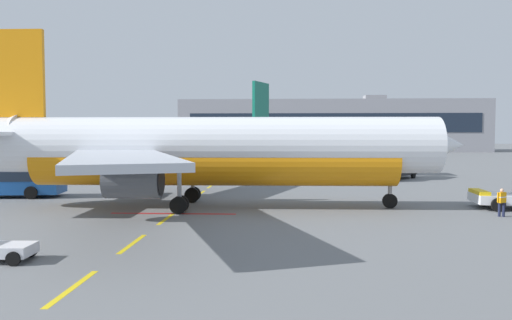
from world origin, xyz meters
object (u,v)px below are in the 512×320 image
Objects in this scene: airliner_foreground at (207,150)px; ground_crew_worker at (502,201)px; catering_truck at (396,164)px; airliner_mid_left at (297,145)px; fuel_service_truck at (81,165)px.

ground_crew_worker is (18.55, -2.91, -2.96)m from airliner_foreground.
catering_truck is at bearing 51.22° from airliner_foreground.
airliner_foreground reaches higher than catering_truck.
ground_crew_worker is at bearing -72.69° from airliner_mid_left.
airliner_foreground is 19.01m from ground_crew_worker.
airliner_foreground reaches higher than fuel_service_truck.
fuel_service_truck is at bearing -147.26° from airliner_mid_left.
catering_truck and fuel_service_truck have the same top height.
fuel_service_truck is at bearing 148.51° from ground_crew_worker.
airliner_mid_left is 38.42m from ground_crew_worker.
fuel_service_truck reaches higher than ground_crew_worker.
fuel_service_truck is (-16.44, 18.53, -2.30)m from airliner_foreground.
airliner_mid_left is 15.81m from catering_truck.
fuel_service_truck is (-23.59, -15.17, -1.86)m from airliner_mid_left.
airliner_mid_left is 28.11m from fuel_service_truck.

